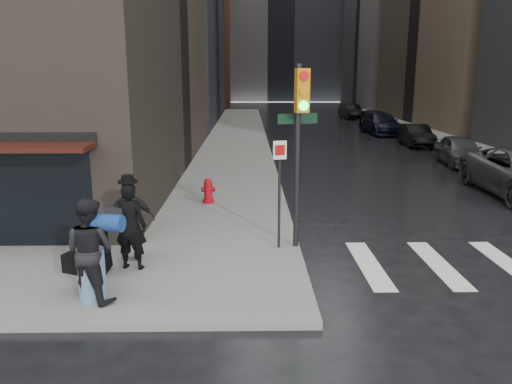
% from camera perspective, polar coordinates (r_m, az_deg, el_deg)
% --- Properties ---
extents(ground, '(140.00, 140.00, 0.00)m').
position_cam_1_polar(ground, '(10.60, -4.94, -10.35)').
color(ground, black).
rests_on(ground, ground).
extents(sidewalk_left, '(4.00, 50.00, 0.15)m').
position_cam_1_polar(sidewalk_left, '(36.93, -2.08, 6.77)').
color(sidewalk_left, slate).
rests_on(sidewalk_left, ground).
extents(sidewalk_right, '(3.00, 50.00, 0.15)m').
position_cam_1_polar(sidewalk_right, '(39.07, 18.27, 6.47)').
color(sidewalk_right, slate).
rests_on(sidewalk_right, ground).
extents(bldg_left_far, '(22.00, 20.00, 26.00)m').
position_cam_1_polar(bldg_left_far, '(73.52, -12.43, 19.80)').
color(bldg_left_far, brown).
rests_on(bldg_left_far, ground).
extents(bldg_right_far, '(22.00, 20.00, 25.00)m').
position_cam_1_polar(bldg_right_far, '(72.72, 20.58, 18.97)').
color(bldg_right_far, slate).
rests_on(bldg_right_far, ground).
extents(bldg_distant, '(40.00, 12.00, 32.00)m').
position_cam_1_polar(bldg_distant, '(88.63, 2.67, 20.86)').
color(bldg_distant, slate).
rests_on(bldg_distant, ground).
extents(man_overcoat, '(1.22, 1.02, 2.09)m').
position_cam_1_polar(man_overcoat, '(10.94, -14.89, -4.25)').
color(man_overcoat, black).
rests_on(man_overcoat, ground).
extents(man_jeans, '(1.35, 1.14, 1.95)m').
position_cam_1_polar(man_jeans, '(9.63, -18.44, -6.28)').
color(man_jeans, black).
rests_on(man_jeans, ground).
extents(man_greycoat, '(1.17, 0.75, 1.84)m').
position_cam_1_polar(man_greycoat, '(11.46, -14.16, -3.19)').
color(man_greycoat, black).
rests_on(man_greycoat, ground).
extents(traffic_light, '(1.06, 0.61, 4.34)m').
position_cam_1_polar(traffic_light, '(11.61, 4.79, 6.83)').
color(traffic_light, black).
rests_on(traffic_light, ground).
extents(fire_hydrant, '(0.47, 0.36, 0.82)m').
position_cam_1_polar(fire_hydrant, '(16.34, -5.49, 0.02)').
color(fire_hydrant, '#A80A14').
rests_on(fire_hydrant, ground).
extents(parked_car_1, '(2.05, 4.26, 1.40)m').
position_cam_1_polar(parked_car_1, '(25.93, 22.27, 4.43)').
color(parked_car_1, '#45454A').
rests_on(parked_car_1, ground).
extents(parked_car_2, '(1.57, 4.06, 1.32)m').
position_cam_1_polar(parked_car_2, '(31.95, 17.82, 6.19)').
color(parked_car_2, black).
rests_on(parked_car_2, ground).
extents(parked_car_3, '(2.51, 5.45, 1.54)m').
position_cam_1_polar(parked_car_3, '(37.99, 14.09, 7.62)').
color(parked_car_3, black).
rests_on(parked_car_3, ground).
extents(parked_car_4, '(1.98, 4.09, 1.34)m').
position_cam_1_polar(parked_car_4, '(44.46, 13.03, 8.31)').
color(parked_car_4, black).
rests_on(parked_car_4, ground).
extents(parked_car_5, '(1.84, 4.50, 1.45)m').
position_cam_1_polar(parked_car_5, '(50.66, 10.78, 9.04)').
color(parked_car_5, black).
rests_on(parked_car_5, ground).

